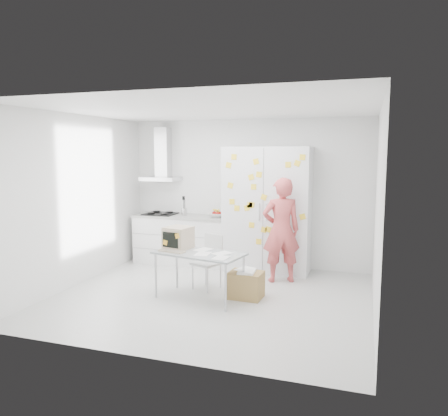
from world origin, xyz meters
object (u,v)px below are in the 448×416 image
(person, at_px, (281,230))
(chair, at_px, (209,258))
(desk, at_px, (185,244))
(cardboard_box, at_px, (246,284))

(person, distance_m, chair, 1.26)
(desk, distance_m, cardboard_box, 1.05)
(person, distance_m, cardboard_box, 1.21)
(desk, xyz_separation_m, chair, (0.21, 0.45, -0.29))
(cardboard_box, bearing_deg, chair, 157.33)
(cardboard_box, bearing_deg, desk, -168.60)
(desk, relative_size, chair, 1.64)
(person, relative_size, cardboard_box, 3.44)
(person, bearing_deg, desk, 19.09)
(person, xyz_separation_m, desk, (-1.20, -1.14, -0.09))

